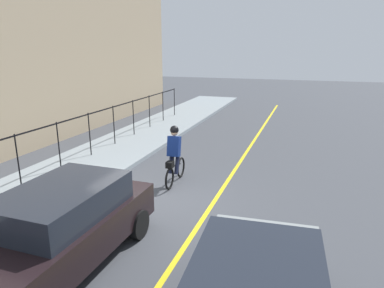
% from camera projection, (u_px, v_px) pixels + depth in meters
% --- Properties ---
extents(ground_plane, '(80.00, 80.00, 0.00)m').
position_uv_depth(ground_plane, '(153.00, 201.00, 9.52)').
color(ground_plane, '#3F4248').
extents(lane_line_centre, '(36.00, 0.12, 0.01)m').
position_uv_depth(lane_line_centre, '(209.00, 209.00, 9.02)').
color(lane_line_centre, yellow).
rests_on(lane_line_centre, ground).
extents(sidewalk, '(40.00, 3.20, 0.15)m').
position_uv_depth(sidewalk, '(50.00, 183.00, 10.55)').
color(sidewalk, gray).
rests_on(sidewalk, ground).
extents(iron_fence, '(20.53, 0.04, 1.60)m').
position_uv_depth(iron_fence, '(58.00, 135.00, 11.26)').
color(iron_fence, black).
rests_on(iron_fence, sidewalk).
extents(cyclist_lead, '(1.71, 0.37, 1.83)m').
position_uv_depth(cyclist_lead, '(174.00, 155.00, 10.49)').
color(cyclist_lead, black).
rests_on(cyclist_lead, ground).
extents(parked_sedan_rear, '(4.43, 1.97, 1.58)m').
position_uv_depth(parked_sedan_rear, '(59.00, 228.00, 6.44)').
color(parked_sedan_rear, black).
rests_on(parked_sedan_rear, ground).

